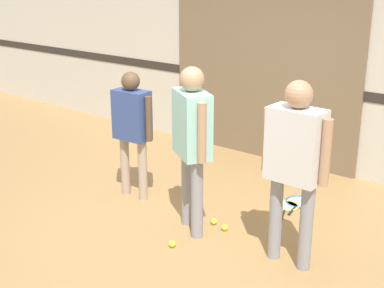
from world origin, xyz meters
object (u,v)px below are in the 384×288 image
Objects in this scene: person_student_left at (132,121)px; tennis_ball_stray_left at (214,221)px; tennis_ball_near_instructor at (172,244)px; tennis_ball_stray_right at (225,227)px; racket_second_spare at (299,202)px; person_student_right at (295,155)px; tennis_ball_by_spare_racket at (273,200)px; person_instructor at (192,133)px; racket_spare_on_floor at (286,206)px.

person_student_left reaches higher than tennis_ball_stray_left.
tennis_ball_near_instructor is 0.60m from tennis_ball_stray_right.
racket_second_spare is at bearing 29.32° from person_student_left.
tennis_ball_stray_right is (-0.77, 0.14, -0.97)m from person_student_right.
tennis_ball_by_spare_racket is at bearing 80.39° from tennis_ball_near_instructor.
racket_second_spare is at bearing -65.48° from person_student_right.
person_student_right is (2.04, -0.19, 0.13)m from person_student_left.
racket_second_spare is at bearing 74.72° from tennis_ball_stray_right.
person_instructor reaches higher than racket_spare_on_floor.
person_student_left is 1.76m from tennis_ball_by_spare_racket.
person_instructor is 1.00m from tennis_ball_stray_left.
tennis_ball_near_instructor is (1.07, -0.61, -0.84)m from person_student_left.
tennis_ball_stray_left is at bearing -104.26° from tennis_ball_by_spare_racket.
person_instructor is at bearing -33.54° from racket_second_spare.
person_instructor is at bearing -15.83° from person_student_left.
racket_spare_on_floor is (0.48, 1.03, -0.99)m from person_instructor.
tennis_ball_by_spare_racket is at bearing 75.74° from tennis_ball_stray_left.
person_student_left is at bearing 150.21° from tennis_ball_near_instructor.
person_student_left reaches higher than tennis_ball_stray_right.
person_instructor is 24.51× the size of tennis_ball_by_spare_racket.
person_student_right is 1.25m from tennis_ball_stray_right.
person_student_left is 2.63× the size of racket_second_spare.
tennis_ball_stray_right is at bearing 67.40° from person_instructor.
tennis_ball_by_spare_racket is at bearing 86.91° from tennis_ball_stray_right.
person_instructor is 1.04m from person_student_left.
person_student_right is 24.55× the size of tennis_ball_by_spare_racket.
tennis_ball_stray_right is (0.16, -0.04, 0.00)m from tennis_ball_stray_left.
tennis_ball_near_instructor is 1.00× the size of tennis_ball_stray_left.
tennis_ball_by_spare_racket reaches higher than racket_second_spare.
person_instructor is 3.00× the size of racket_second_spare.
person_instructor is at bearing 100.18° from tennis_ball_near_instructor.
tennis_ball_near_instructor is (-0.97, -0.43, -0.97)m from person_student_right.
racket_spare_on_floor is 0.17m from tennis_ball_by_spare_racket.
racket_spare_on_floor is at bearing -3.03° from tennis_ball_by_spare_racket.
person_instructor is 1.00× the size of person_student_right.
tennis_ball_near_instructor and tennis_ball_stray_right have the same top height.
person_instructor reaches higher than tennis_ball_by_spare_racket.
person_student_left is 0.87× the size of person_student_right.
tennis_ball_near_instructor is at bearing -25.90° from racket_second_spare.
person_instructor is 24.51× the size of tennis_ball_stray_left.
racket_second_spare is at bearing 73.39° from tennis_ball_near_instructor.
tennis_ball_by_spare_racket is 1.00× the size of tennis_ball_stray_right.
tennis_ball_by_spare_racket is 1.00× the size of tennis_ball_stray_left.
racket_second_spare is 8.17× the size of tennis_ball_near_instructor.
person_instructor reaches higher than tennis_ball_stray_right.
tennis_ball_near_instructor reaches higher than racket_second_spare.
person_student_right reaches higher than tennis_ball_near_instructor.
tennis_ball_stray_left and tennis_ball_stray_right have the same top height.
tennis_ball_stray_right is at bearing -24.56° from racket_second_spare.
person_instructor reaches higher than racket_second_spare.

